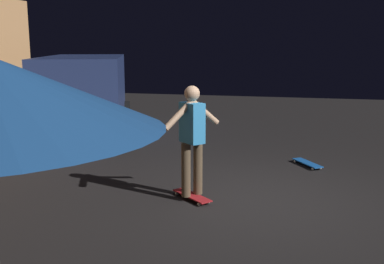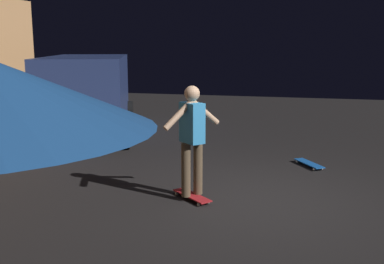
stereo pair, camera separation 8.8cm
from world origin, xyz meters
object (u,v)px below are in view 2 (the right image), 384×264
object	(u,v)px
parked_van	(88,91)
skateboard_ridden	(192,196)
skater	(192,133)
skateboard_spare	(309,164)

from	to	relation	value
parked_van	skateboard_ridden	size ratio (longest dim) A/B	6.95
parked_van	skater	size ratio (longest dim) A/B	2.98
skateboard_ridden	skateboard_spare	xyz separation A→B (m)	(2.42, -1.73, 0.00)
parked_van	skateboard_ridden	distance (m)	5.85
skateboard_ridden	skateboard_spare	size ratio (longest dim) A/B	0.94
skater	skateboard_spare	bearing A→B (deg)	-35.58
parked_van	skateboard_spare	distance (m)	5.98
skateboard_spare	skater	size ratio (longest dim) A/B	0.46
parked_van	skateboard_ridden	xyz separation A→B (m)	(-4.26, -3.85, -1.11)
skateboard_ridden	skater	size ratio (longest dim) A/B	0.43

